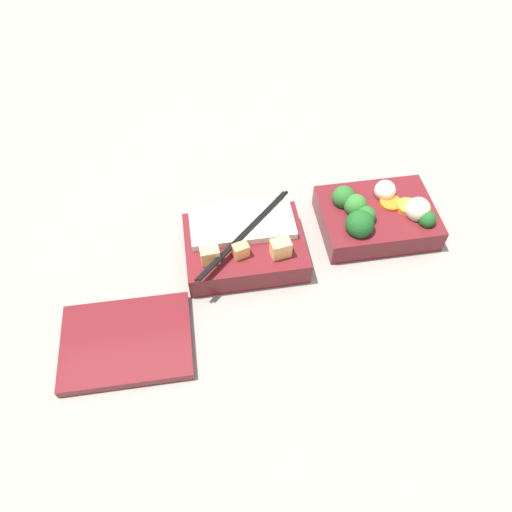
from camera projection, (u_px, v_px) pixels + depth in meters
name	position (u px, v px, depth m)	size (l,w,h in m)	color
ground_plane	(311.00, 248.00, 0.78)	(3.00, 3.00, 0.00)	gray
bento_tray_vegetable	(376.00, 216.00, 0.78)	(0.18, 0.13, 0.07)	maroon
bento_tray_rice	(244.00, 245.00, 0.75)	(0.18, 0.15, 0.07)	maroon
bento_lid	(127.00, 342.00, 0.67)	(0.17, 0.13, 0.01)	maroon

